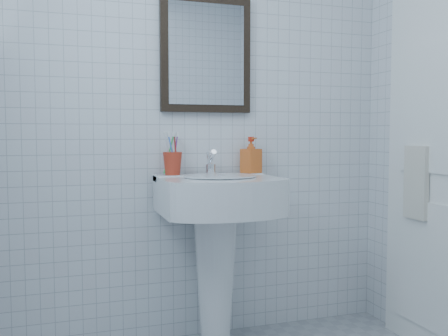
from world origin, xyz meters
name	(u,v)px	position (x,y,z in m)	size (l,w,h in m)	color
wall_back	(197,110)	(0.00, 1.20, 1.25)	(2.20, 0.02, 2.50)	silver
washbasin	(217,232)	(0.05, 0.99, 0.61)	(0.59, 0.44, 0.91)	white
faucet	(211,164)	(0.05, 1.10, 0.96)	(0.05, 0.12, 0.13)	white
toothbrush_cup	(173,164)	(-0.16, 1.11, 0.97)	(0.10, 0.10, 0.12)	#B3301B
soap_dispenser	(251,155)	(0.29, 1.12, 1.01)	(0.09, 0.09, 0.20)	red
wall_mirror	(206,55)	(0.05, 1.18, 1.55)	(0.50, 0.04, 0.62)	black
bathroom_door	(443,159)	(1.08, 0.55, 1.00)	(0.04, 0.80, 2.00)	white
towel_ring	(420,148)	(1.06, 0.69, 1.05)	(0.18, 0.18, 0.01)	white
hand_towel	(416,182)	(1.04, 0.69, 0.87)	(0.03, 0.16, 0.38)	beige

